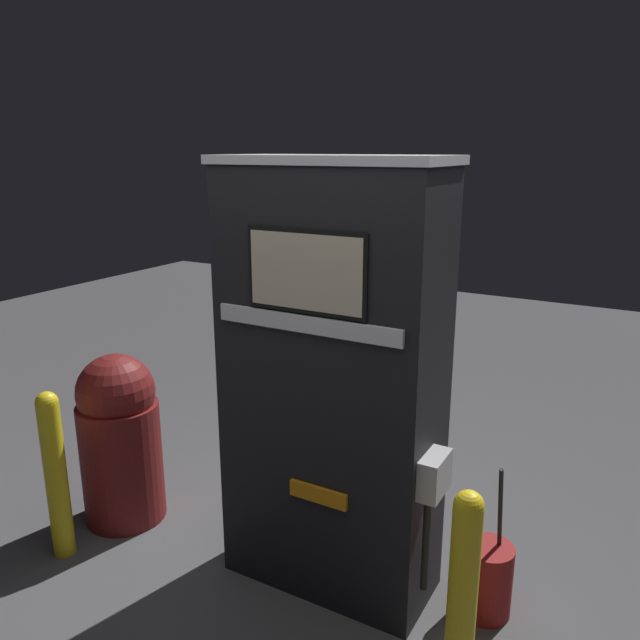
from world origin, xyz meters
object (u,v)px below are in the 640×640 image
safety_bollard_far (55,471)px  safety_bollard (463,589)px  gas_pump (332,384)px  squeegee_bucket (486,579)px  trash_bin (120,437)px

safety_bollard_far → safety_bollard: bearing=5.2°
gas_pump → safety_bollard_far: gas_pump is taller
squeegee_bucket → gas_pump: bearing=-170.2°
gas_pump → safety_bollard: 1.04m
safety_bollard_far → gas_pump: bearing=22.2°
trash_bin → squeegee_bucket: (2.08, 0.26, -0.33)m
gas_pump → trash_bin: 1.44m
safety_bollard → trash_bin: 2.11m
trash_bin → safety_bollard_far: size_ratio=1.08×
safety_bollard_far → trash_bin: bearing=86.5°
gas_pump → safety_bollard: (0.78, -0.36, -0.58)m
safety_bollard → safety_bollard_far: size_ratio=0.96×
safety_bollard → safety_bollard_far: safety_bollard_far is taller
trash_bin → safety_bollard_far: 0.42m
gas_pump → trash_bin: gas_pump is taller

